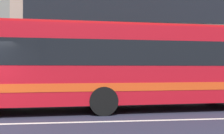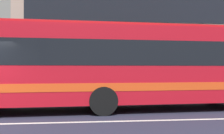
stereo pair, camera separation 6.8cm
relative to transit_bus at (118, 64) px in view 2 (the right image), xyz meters
name	(u,v)px [view 2 (the right image)]	position (x,y,z in m)	size (l,w,h in m)	color
hedge_row_far	(54,92)	(-2.87, 3.52, -1.41)	(13.39, 1.10, 0.80)	#225D19
apartment_block_right	(148,31)	(4.13, 11.38, 3.07)	(19.86, 10.18, 9.76)	tan
transit_bus	(118,64)	(0.00, 0.00, 0.00)	(11.60, 3.09, 3.29)	red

